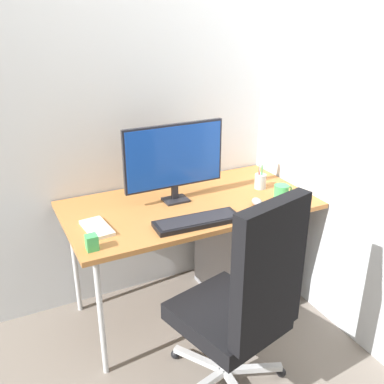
# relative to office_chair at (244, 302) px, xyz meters

# --- Properties ---
(ground_plane) EXTENTS (8.00, 8.00, 0.00)m
(ground_plane) POSITION_rel_office_chair_xyz_m (0.08, 0.73, -0.56)
(ground_plane) COLOR slate
(wall_back) EXTENTS (2.57, 0.04, 2.80)m
(wall_back) POSITION_rel_office_chair_xyz_m (0.08, 1.13, 0.84)
(wall_back) COLOR silver
(wall_back) RESTS_ON ground_plane
(wall_side_right) EXTENTS (0.04, 1.88, 2.80)m
(wall_side_right) POSITION_rel_office_chair_xyz_m (0.83, 0.57, 0.84)
(wall_side_right) COLOR silver
(wall_side_right) RESTS_ON ground_plane
(desk) EXTENTS (1.44, 0.75, 0.75)m
(desk) POSITION_rel_office_chair_xyz_m (0.08, 0.73, 0.15)
(desk) COLOR #B27038
(desk) RESTS_ON ground_plane
(office_chair) EXTENTS (0.63, 0.62, 1.11)m
(office_chair) POSITION_rel_office_chair_xyz_m (0.00, 0.00, 0.00)
(office_chair) COLOR black
(office_chair) RESTS_ON ground_plane
(filing_cabinet) EXTENTS (0.47, 0.50, 0.62)m
(filing_cabinet) POSITION_rel_office_chair_xyz_m (0.49, 0.76, -0.25)
(filing_cabinet) COLOR gray
(filing_cabinet) RESTS_ON ground_plane
(monitor) EXTENTS (0.60, 0.11, 0.46)m
(monitor) POSITION_rel_office_chair_xyz_m (0.02, 0.80, 0.46)
(monitor) COLOR black
(monitor) RESTS_ON desk
(keyboard) EXTENTS (0.47, 0.17, 0.03)m
(keyboard) POSITION_rel_office_chair_xyz_m (-0.00, 0.47, 0.20)
(keyboard) COLOR black
(keyboard) RESTS_ON desk
(mouse) EXTENTS (0.07, 0.09, 0.04)m
(mouse) POSITION_rel_office_chair_xyz_m (0.41, 0.53, 0.21)
(mouse) COLOR gray
(mouse) RESTS_ON desk
(pen_holder) EXTENTS (0.07, 0.07, 0.16)m
(pen_holder) POSITION_rel_office_chair_xyz_m (0.57, 0.73, 0.24)
(pen_holder) COLOR #B2B5BA
(pen_holder) RESTS_ON desk
(notebook) EXTENTS (0.14, 0.23, 0.02)m
(notebook) POSITION_rel_office_chair_xyz_m (-0.50, 0.64, 0.20)
(notebook) COLOR silver
(notebook) RESTS_ON desk
(coffee_mug) EXTENTS (0.12, 0.09, 0.09)m
(coffee_mug) POSITION_rel_office_chair_xyz_m (0.60, 0.54, 0.23)
(coffee_mug) COLOR #3FAD59
(coffee_mug) RESTS_ON desk
(desk_clamp_accessory) EXTENTS (0.06, 0.06, 0.08)m
(desk_clamp_accessory) POSITION_rel_office_chair_xyz_m (-0.57, 0.45, 0.23)
(desk_clamp_accessory) COLOR #3FAD59
(desk_clamp_accessory) RESTS_ON desk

